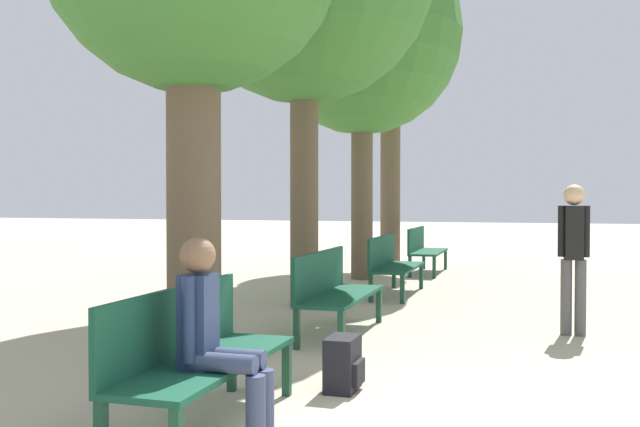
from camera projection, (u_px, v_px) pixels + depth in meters
bench_row_0 at (194, 348)px, 4.66m from camera, size 0.54×1.82×0.91m
bench_row_1 at (332, 287)px, 7.82m from camera, size 0.54×1.82×0.91m
bench_row_2 at (391, 261)px, 10.99m from camera, size 0.54×1.82×0.91m
bench_row_3 at (423, 247)px, 14.16m from camera, size 0.54×1.82×0.91m
tree_row_2 at (362, 36)px, 13.06m from camera, size 3.66×3.66×6.32m
tree_row_3 at (391, 53)px, 15.61m from camera, size 2.85×2.85×6.20m
person_seated at (215, 333)px, 4.38m from camera, size 0.58×0.33×1.26m
backpack at (343, 364)px, 5.54m from camera, size 0.26×0.37×0.42m
pedestrian_near at (574, 249)px, 7.75m from camera, size 0.33×0.24×1.65m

